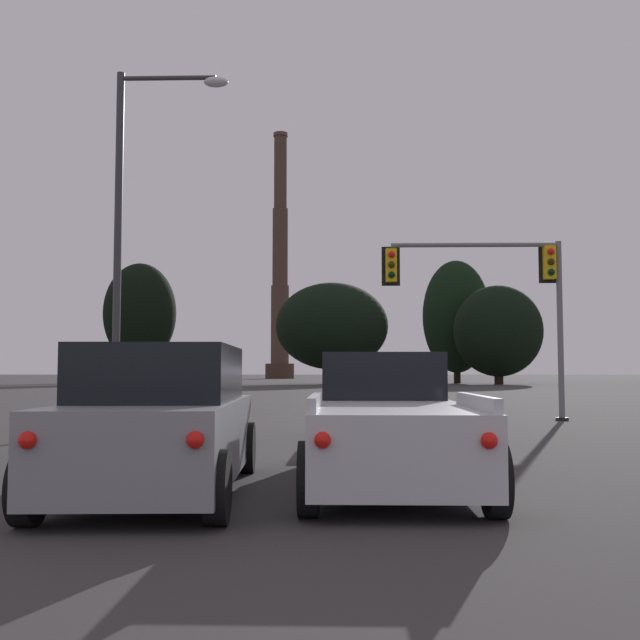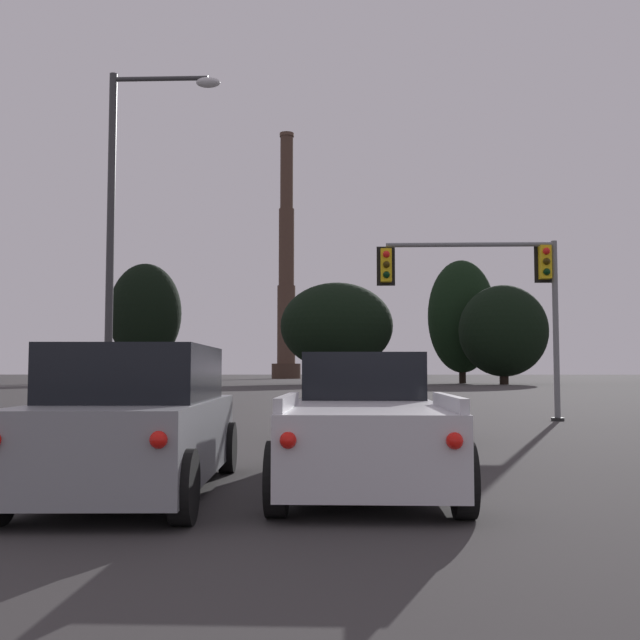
# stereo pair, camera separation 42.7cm
# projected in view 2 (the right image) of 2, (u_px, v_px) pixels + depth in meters

# --- Properties ---
(suv_left_lane_second) EXTENTS (2.32, 4.98, 1.86)m
(suv_left_lane_second) POSITION_uv_depth(u_px,v_px,m) (137.00, 422.00, 9.46)
(suv_left_lane_second) COLOR gray
(suv_left_lane_second) RESTS_ON ground_plane
(sedan_center_lane_front) EXTENTS (2.05, 4.73, 1.43)m
(sedan_center_lane_front) POSITION_uv_depth(u_px,v_px,m) (384.00, 410.00, 16.68)
(sedan_center_lane_front) COLOR black
(sedan_center_lane_front) RESTS_ON ground_plane
(pickup_truck_center_lane_second) EXTENTS (2.19, 5.51, 1.82)m
(pickup_truck_center_lane_second) POSITION_uv_depth(u_px,v_px,m) (365.00, 424.00, 10.39)
(pickup_truck_center_lane_second) COLOR silver
(pickup_truck_center_lane_second) RESTS_ON ground_plane
(traffic_light_overhead_right) EXTENTS (5.73, 0.50, 5.59)m
(traffic_light_overhead_right) POSITION_uv_depth(u_px,v_px,m) (494.00, 283.00, 23.33)
(traffic_light_overhead_right) COLOR slate
(traffic_light_overhead_right) RESTS_ON ground_plane
(street_lamp) EXTENTS (2.92, 0.36, 9.32)m
(street_lamp) POSITION_uv_depth(u_px,v_px,m) (127.00, 213.00, 19.35)
(street_lamp) COLOR #38383A
(street_lamp) RESTS_ON ground_plane
(smokestack) EXTENTS (5.66, 5.66, 48.76)m
(smokestack) POSITION_uv_depth(u_px,v_px,m) (286.00, 281.00, 146.83)
(smokestack) COLOR #3C2B22
(smokestack) RESTS_ON ground_plane
(treeline_right_mid) EXTENTS (8.24, 7.42, 15.06)m
(treeline_right_mid) POSITION_uv_depth(u_px,v_px,m) (462.00, 316.00, 91.17)
(treeline_right_mid) COLOR black
(treeline_right_mid) RESTS_ON ground_plane
(treeline_left_mid) EXTENTS (8.55, 7.70, 14.29)m
(treeline_left_mid) POSITION_uv_depth(u_px,v_px,m) (145.00, 314.00, 88.77)
(treeline_left_mid) COLOR black
(treeline_left_mid) RESTS_ON ground_plane
(treeline_far_right) EXTENTS (13.08, 11.77, 11.77)m
(treeline_far_right) POSITION_uv_depth(u_px,v_px,m) (337.00, 326.00, 86.76)
(treeline_far_right) COLOR black
(treeline_far_right) RESTS_ON ground_plane
(treeline_far_left) EXTENTS (10.00, 9.00, 11.22)m
(treeline_far_left) POSITION_uv_depth(u_px,v_px,m) (503.00, 331.00, 84.34)
(treeline_far_left) COLOR black
(treeline_far_left) RESTS_ON ground_plane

